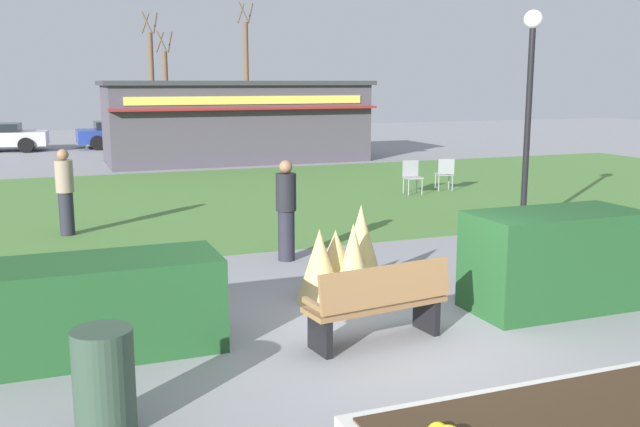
{
  "coord_description": "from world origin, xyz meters",
  "views": [
    {
      "loc": [
        -3.77,
        -6.96,
        2.96
      ],
      "look_at": [
        -0.14,
        2.43,
        1.09
      ],
      "focal_mm": 39.93,
      "sensor_mm": 36.0,
      "label": 1
    }
  ],
  "objects": [
    {
      "name": "tree_center_bg",
      "position": [
        2.0,
        34.19,
        2.99
      ],
      "size": [
        0.91,
        0.96,
        6.71
      ],
      "color": "brown",
      "rests_on": "ground_plane"
    },
    {
      "name": "person_standing",
      "position": [
        -3.48,
        7.51,
        0.86
      ],
      "size": [
        0.34,
        0.34,
        1.69
      ],
      "rotation": [
        0.0,
        0.0,
        4.6
      ],
      "color": "#23232D",
      "rests_on": "ground_plane"
    },
    {
      "name": "person_strolling",
      "position": [
        -0.11,
        4.08,
        0.86
      ],
      "size": [
        0.34,
        0.34,
        1.69
      ],
      "rotation": [
        0.0,
        0.0,
        3.05
      ],
      "color": "#23232D",
      "rests_on": "ground_plane"
    },
    {
      "name": "tree_right_bg",
      "position": [
        2.64,
        33.4,
        2.47
      ],
      "size": [
        0.91,
        0.96,
        5.66
      ],
      "color": "brown",
      "rests_on": "ground_plane"
    },
    {
      "name": "tree_left_bg",
      "position": [
        7.27,
        33.47,
        3.31
      ],
      "size": [
        0.91,
        0.96,
        7.35
      ],
      "color": "brown",
      "rests_on": "ground_plane"
    },
    {
      "name": "trash_bin",
      "position": [
        -3.44,
        -1.01,
        0.46
      ],
      "size": [
        0.52,
        0.52,
        0.91
      ],
      "primitive_type": "cylinder",
      "color": "#2D4233",
      "rests_on": "ground_plane"
    },
    {
      "name": "parked_car_center_slot",
      "position": [
        -0.41,
        26.53,
        0.64
      ],
      "size": [
        4.23,
        2.12,
        1.2
      ],
      "color": "navy",
      "rests_on": "ground_plane"
    },
    {
      "name": "ornamental_grass_behind_left",
      "position": [
        -0.05,
        2.07,
        0.45
      ],
      "size": [
        0.74,
        0.74,
        0.91
      ],
      "primitive_type": "cone",
      "color": "tan",
      "rests_on": "ground_plane"
    },
    {
      "name": "ground_plane",
      "position": [
        0.0,
        0.0,
        0.0
      ],
      "size": [
        80.0,
        80.0,
        0.0
      ],
      "primitive_type": "plane",
      "color": "gray"
    },
    {
      "name": "ornamental_grass_behind_center",
      "position": [
        0.32,
        2.02,
        0.63
      ],
      "size": [
        0.72,
        0.72,
        1.25
      ],
      "primitive_type": "cone",
      "color": "tan",
      "rests_on": "ground_plane"
    },
    {
      "name": "park_bench",
      "position": [
        -0.35,
        0.04,
        0.48
      ],
      "size": [
        1.75,
        0.75,
        0.95
      ],
      "color": "olive",
      "rests_on": "ground_plane"
    },
    {
      "name": "ornamental_grass_behind_far",
      "position": [
        0.04,
        1.65,
        0.54
      ],
      "size": [
        0.58,
        0.58,
        1.07
      ],
      "primitive_type": "cone",
      "color": "tan",
      "rests_on": "ground_plane"
    },
    {
      "name": "hedge_right",
      "position": [
        2.38,
        0.41,
        0.65
      ],
      "size": [
        2.29,
        1.1,
        1.29
      ],
      "primitive_type": "cube",
      "color": "#1E4C23",
      "rests_on": "ground_plane"
    },
    {
      "name": "cafe_chair_east",
      "position": [
        6.4,
        9.87,
        0.53
      ],
      "size": [
        0.55,
        0.55,
        0.89
      ],
      "color": "gray",
      "rests_on": "ground_plane"
    },
    {
      "name": "ornamental_grass_behind_right",
      "position": [
        -0.4,
        1.79,
        0.5
      ],
      "size": [
        0.64,
        0.64,
        1.0
      ],
      "primitive_type": "cone",
      "color": "tan",
      "rests_on": "ground_plane"
    },
    {
      "name": "cafe_chair_west",
      "position": [
        5.28,
        9.71,
        0.53
      ],
      "size": [
        0.49,
        0.49,
        0.89
      ],
      "color": "gray",
      "rests_on": "ground_plane"
    },
    {
      "name": "lawn_patch",
      "position": [
        0.0,
        10.74,
        0.0
      ],
      "size": [
        36.0,
        12.0,
        0.01
      ],
      "primitive_type": "cube",
      "color": "#4C7A38",
      "rests_on": "ground_plane"
    },
    {
      "name": "food_kiosk",
      "position": [
        2.94,
        19.11,
        1.51
      ],
      "size": [
        9.74,
        4.03,
        2.99
      ],
      "color": "#47424C",
      "rests_on": "ground_plane"
    },
    {
      "name": "lamppost_mid",
      "position": [
        5.06,
        4.62,
        2.7
      ],
      "size": [
        0.36,
        0.36,
        4.3
      ],
      "color": "black",
      "rests_on": "ground_plane"
    },
    {
      "name": "hedge_left",
      "position": [
        -3.28,
        0.91,
        0.52
      ],
      "size": [
        2.53,
        1.1,
        1.05
      ],
      "primitive_type": "cube",
      "color": "#1E4C23",
      "rests_on": "ground_plane"
    }
  ]
}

